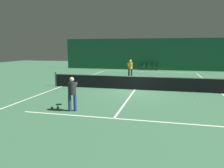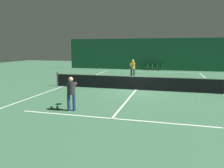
{
  "view_description": "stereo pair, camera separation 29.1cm",
  "coord_description": "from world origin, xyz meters",
  "px_view_note": "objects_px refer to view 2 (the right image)",
  "views": [
    {
      "loc": [
        1.91,
        -14.7,
        2.83
      ],
      "look_at": [
        -0.83,
        -3.29,
        0.89
      ],
      "focal_mm": 35.0,
      "sensor_mm": 36.0,
      "label": 1
    },
    {
      "loc": [
        2.2,
        -14.63,
        2.83
      ],
      "look_at": [
        -0.83,
        -3.29,
        0.89
      ],
      "focal_mm": 35.0,
      "sensor_mm": 36.0,
      "label": 2
    }
  ],
  "objects_px": {
    "courtside_chair_0": "(146,66)",
    "courtside_chair_1": "(151,67)",
    "tennis_net": "(136,82)",
    "courtside_chair_3": "(161,67)",
    "tennis_ball": "(197,97)",
    "courtside_chair_2": "(156,67)",
    "player_near": "(71,91)",
    "player_far": "(133,67)"
  },
  "relations": [
    {
      "from": "tennis_net",
      "to": "courtside_chair_2",
      "type": "bearing_deg",
      "value": 87.91
    },
    {
      "from": "tennis_net",
      "to": "player_far",
      "type": "bearing_deg",
      "value": 101.77
    },
    {
      "from": "player_far",
      "to": "courtside_chair_1",
      "type": "height_order",
      "value": "player_far"
    },
    {
      "from": "courtside_chair_2",
      "to": "tennis_ball",
      "type": "relative_size",
      "value": 12.73
    },
    {
      "from": "player_near",
      "to": "courtside_chair_3",
      "type": "distance_m",
      "value": 19.71
    },
    {
      "from": "tennis_net",
      "to": "courtside_chair_1",
      "type": "bearing_deg",
      "value": 90.57
    },
    {
      "from": "player_near",
      "to": "courtside_chair_0",
      "type": "bearing_deg",
      "value": -20.33
    },
    {
      "from": "courtside_chair_0",
      "to": "courtside_chair_2",
      "type": "height_order",
      "value": "same"
    },
    {
      "from": "courtside_chair_3",
      "to": "tennis_ball",
      "type": "distance_m",
      "value": 15.31
    },
    {
      "from": "tennis_ball",
      "to": "player_far",
      "type": "bearing_deg",
      "value": 123.66
    },
    {
      "from": "courtside_chair_0",
      "to": "courtside_chair_1",
      "type": "bearing_deg",
      "value": 90.0
    },
    {
      "from": "player_far",
      "to": "courtside_chair_2",
      "type": "relative_size",
      "value": 2.06
    },
    {
      "from": "player_near",
      "to": "courtside_chair_0",
      "type": "xyz_separation_m",
      "value": [
        1.31,
        19.44,
        -0.42
      ]
    },
    {
      "from": "courtside_chair_1",
      "to": "tennis_net",
      "type": "bearing_deg",
      "value": 0.57
    },
    {
      "from": "tennis_net",
      "to": "player_far",
      "type": "xyz_separation_m",
      "value": [
        -1.29,
        6.21,
        0.5
      ]
    },
    {
      "from": "player_near",
      "to": "player_far",
      "type": "relative_size",
      "value": 0.9
    },
    {
      "from": "tennis_net",
      "to": "tennis_ball",
      "type": "height_order",
      "value": "tennis_net"
    },
    {
      "from": "tennis_ball",
      "to": "courtside_chair_2",
      "type": "bearing_deg",
      "value": 102.22
    },
    {
      "from": "tennis_net",
      "to": "courtside_chair_0",
      "type": "height_order",
      "value": "tennis_net"
    },
    {
      "from": "player_near",
      "to": "courtside_chair_2",
      "type": "bearing_deg",
      "value": -24.04
    },
    {
      "from": "courtside_chair_0",
      "to": "courtside_chair_2",
      "type": "bearing_deg",
      "value": 90.0
    },
    {
      "from": "tennis_net",
      "to": "courtside_chair_0",
      "type": "bearing_deg",
      "value": 93.23
    },
    {
      "from": "courtside_chair_0",
      "to": "player_far",
      "type": "bearing_deg",
      "value": -3.98
    },
    {
      "from": "player_near",
      "to": "courtside_chair_0",
      "type": "relative_size",
      "value": 1.85
    },
    {
      "from": "tennis_net",
      "to": "courtside_chair_2",
      "type": "xyz_separation_m",
      "value": [
        0.5,
        13.69,
        -0.03
      ]
    },
    {
      "from": "courtside_chair_1",
      "to": "courtside_chair_3",
      "type": "xyz_separation_m",
      "value": [
        1.27,
        0.0,
        0.0
      ]
    },
    {
      "from": "courtside_chair_0",
      "to": "tennis_ball",
      "type": "distance_m",
      "value": 15.75
    },
    {
      "from": "courtside_chair_0",
      "to": "courtside_chair_3",
      "type": "relative_size",
      "value": 1.0
    },
    {
      "from": "courtside_chair_3",
      "to": "tennis_ball",
      "type": "relative_size",
      "value": 12.73
    },
    {
      "from": "tennis_net",
      "to": "courtside_chair_0",
      "type": "relative_size",
      "value": 14.29
    },
    {
      "from": "player_far",
      "to": "courtside_chair_2",
      "type": "distance_m",
      "value": 7.71
    },
    {
      "from": "tennis_net",
      "to": "tennis_ball",
      "type": "bearing_deg",
      "value": -20.26
    },
    {
      "from": "tennis_net",
      "to": "player_near",
      "type": "xyz_separation_m",
      "value": [
        -2.09,
        -5.75,
        0.4
      ]
    },
    {
      "from": "tennis_net",
      "to": "courtside_chair_0",
      "type": "distance_m",
      "value": 13.71
    },
    {
      "from": "tennis_net",
      "to": "courtside_chair_3",
      "type": "bearing_deg",
      "value": 85.25
    },
    {
      "from": "courtside_chair_1",
      "to": "courtside_chair_2",
      "type": "relative_size",
      "value": 1.0
    },
    {
      "from": "courtside_chair_0",
      "to": "courtside_chair_1",
      "type": "distance_m",
      "value": 0.64
    },
    {
      "from": "courtside_chair_0",
      "to": "tennis_ball",
      "type": "relative_size",
      "value": 12.73
    },
    {
      "from": "courtside_chair_2",
      "to": "courtside_chair_3",
      "type": "xyz_separation_m",
      "value": [
        0.64,
        0.0,
        0.0
      ]
    },
    {
      "from": "tennis_net",
      "to": "courtside_chair_0",
      "type": "xyz_separation_m",
      "value": [
        -0.77,
        13.69,
        -0.03
      ]
    },
    {
      "from": "player_near",
      "to": "tennis_ball",
      "type": "relative_size",
      "value": 23.56
    },
    {
      "from": "courtside_chair_0",
      "to": "tennis_ball",
      "type": "height_order",
      "value": "courtside_chair_0"
    }
  ]
}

